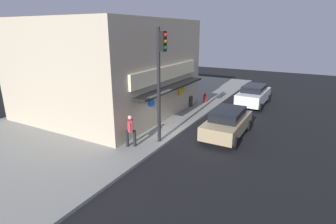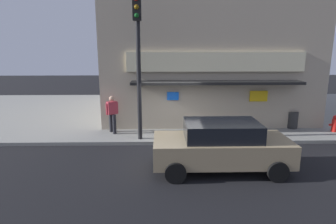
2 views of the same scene
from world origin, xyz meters
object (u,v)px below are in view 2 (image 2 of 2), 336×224
object	(u,v)px
pedestrian	(112,113)
parked_car_tan	(221,145)
potted_plant_by_doorway	(236,114)
trash_can	(293,120)
traffic_light	(138,48)
fire_hydrant	(335,124)

from	to	relation	value
pedestrian	parked_car_tan	bearing A→B (deg)	-42.57
parked_car_tan	potted_plant_by_doorway	bearing A→B (deg)	70.09
trash_can	pedestrian	size ratio (longest dim) A/B	0.47
traffic_light	fire_hydrant	size ratio (longest dim) A/B	7.71
trash_can	potted_plant_by_doorway	size ratio (longest dim) A/B	0.78
traffic_light	fire_hydrant	bearing A→B (deg)	6.11
pedestrian	trash_can	bearing A→B (deg)	3.70
fire_hydrant	traffic_light	bearing A→B (deg)	-173.89
parked_car_tan	trash_can	bearing A→B (deg)	45.17
traffic_light	pedestrian	xyz separation A→B (m)	(-1.29, 1.02, -2.83)
trash_can	pedestrian	xyz separation A→B (m)	(-8.43, -0.55, 0.53)
parked_car_tan	pedestrian	bearing A→B (deg)	137.43
parked_car_tan	traffic_light	bearing A→B (deg)	135.60
fire_hydrant	pedestrian	bearing A→B (deg)	179.59
pedestrian	potted_plant_by_doorway	bearing A→B (deg)	8.72
traffic_light	pedestrian	distance (m)	3.27
trash_can	potted_plant_by_doorway	bearing A→B (deg)	172.42
fire_hydrant	parked_car_tan	bearing A→B (deg)	-148.14
pedestrian	potted_plant_by_doorway	size ratio (longest dim) A/B	1.65
trash_can	parked_car_tan	size ratio (longest dim) A/B	0.18
potted_plant_by_doorway	trash_can	bearing A→B (deg)	-7.58
traffic_light	potted_plant_by_doorway	world-z (taller)	traffic_light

